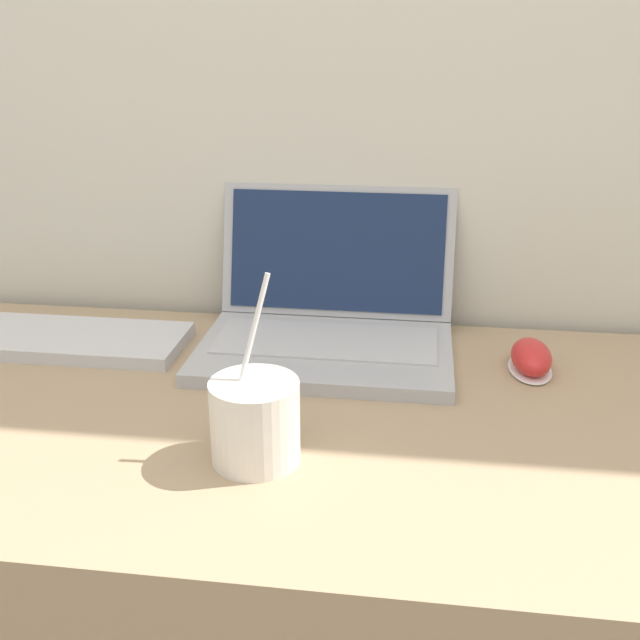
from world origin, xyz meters
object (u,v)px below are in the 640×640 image
computer_mouse (531,358)px  laptop (329,317)px  drink_cup (255,419)px  external_keyboard (54,339)px

computer_mouse → laptop: bearing=170.2°
laptop → drink_cup: laptop is taller
drink_cup → external_keyboard: bearing=143.6°
computer_mouse → external_keyboard: size_ratio=0.26×
laptop → external_keyboard: 0.43m
drink_cup → computer_mouse: size_ratio=1.99×
laptop → drink_cup: bearing=-97.0°
drink_cup → computer_mouse: drink_cup is taller
drink_cup → external_keyboard: drink_cup is taller
drink_cup → laptop: bearing=83.0°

